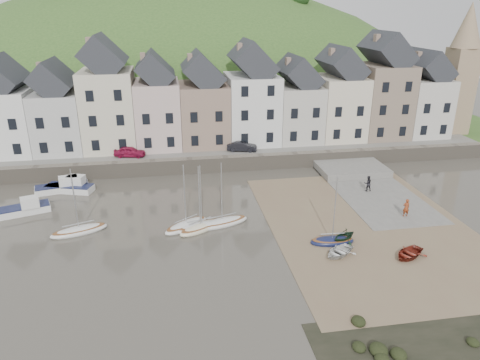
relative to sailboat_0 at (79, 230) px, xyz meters
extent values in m
plane|color=#484338|center=(15.03, -3.07, -0.26)|extent=(160.00, 160.00, 0.00)
cube|color=#315522|center=(15.03, 28.93, 0.49)|extent=(90.00, 30.00, 1.50)
cube|color=slate|center=(15.03, 17.43, 1.29)|extent=(70.00, 7.00, 0.10)
cube|color=slate|center=(15.03, 13.93, 0.64)|extent=(70.00, 1.20, 1.80)
cube|color=#796149|center=(26.03, -3.07, -0.23)|extent=(18.00, 26.00, 0.06)
cube|color=slate|center=(30.03, 4.93, -0.20)|extent=(8.00, 18.00, 0.12)
ellipsoid|color=#315522|center=(10.03, 56.93, -18.26)|extent=(134.40, 84.00, 84.00)
cylinder|color=#382619|center=(-6.97, 44.93, 17.74)|extent=(0.50, 0.50, 3.00)
cylinder|color=#382619|center=(7.03, 48.93, 17.74)|extent=(0.50, 0.50, 3.00)
cylinder|color=#382619|center=(21.03, 46.93, 17.74)|extent=(0.50, 0.50, 3.00)
cylinder|color=#382619|center=(33.03, 45.93, 17.74)|extent=(0.50, 0.50, 3.00)
cube|color=silver|center=(-10.97, 20.93, 5.24)|extent=(6.00, 8.00, 8.00)
cube|color=#BBBBB6|center=(-5.02, 20.93, 4.99)|extent=(5.80, 8.00, 7.50)
cube|color=gray|center=(-6.47, 20.93, 11.66)|extent=(0.60, 0.90, 1.40)
cube|color=beige|center=(1.13, 20.93, 6.24)|extent=(6.40, 8.00, 10.00)
cube|color=gray|center=(-0.47, 20.93, 14.46)|extent=(0.60, 0.90, 1.40)
cube|color=#C4A9A2|center=(7.18, 20.93, 5.49)|extent=(5.60, 8.00, 8.50)
cube|color=gray|center=(5.78, 20.93, 12.56)|extent=(0.60, 0.90, 1.40)
cube|color=#8A705F|center=(13.13, 20.93, 5.24)|extent=(6.20, 8.00, 8.00)
cube|color=gray|center=(11.58, 20.93, 12.36)|extent=(0.60, 0.90, 1.40)
cube|color=silver|center=(19.58, 20.93, 5.74)|extent=(6.60, 8.00, 9.00)
cube|color=gray|center=(17.93, 20.93, 13.57)|extent=(0.60, 0.90, 1.40)
cube|color=#BBB7AB|center=(25.83, 20.93, 4.99)|extent=(5.80, 8.00, 7.50)
cube|color=gray|center=(24.38, 20.93, 11.66)|extent=(0.60, 0.90, 1.40)
cube|color=beige|center=(31.78, 20.93, 5.49)|extent=(6.00, 8.00, 8.50)
cube|color=gray|center=(30.28, 20.93, 12.76)|extent=(0.60, 0.90, 1.40)
cube|color=#83705E|center=(38.03, 20.93, 6.24)|extent=(6.40, 8.00, 10.00)
cube|color=gray|center=(36.43, 20.93, 14.46)|extent=(0.60, 0.90, 1.40)
cube|color=beige|center=(44.18, 20.93, 5.24)|extent=(5.80, 8.00, 8.00)
cube|color=gray|center=(42.73, 20.93, 12.16)|extent=(0.60, 0.90, 1.40)
cube|color=#997F60|center=(49.58, 20.93, 7.24)|extent=(3.50, 3.50, 12.00)
cone|color=#997F60|center=(49.58, 20.93, 16.24)|extent=(4.00, 4.00, 6.00)
ellipsoid|color=white|center=(0.00, 0.00, -0.06)|extent=(5.19, 3.07, 0.84)
ellipsoid|color=brown|center=(0.00, 0.00, 0.16)|extent=(4.77, 2.81, 0.20)
cylinder|color=#B2B5B7|center=(0.00, 0.00, 3.04)|extent=(0.10, 0.10, 5.60)
cylinder|color=#B2B5B7|center=(0.00, 0.00, 0.69)|extent=(2.61, 0.99, 0.08)
ellipsoid|color=white|center=(9.47, -0.54, -0.06)|extent=(4.65, 3.90, 0.84)
ellipsoid|color=brown|center=(9.47, -0.54, 0.16)|extent=(4.27, 3.57, 0.20)
cylinder|color=#B2B5B7|center=(9.47, -0.54, 3.04)|extent=(0.10, 0.10, 5.60)
cylinder|color=#B2B5B7|center=(9.47, -0.54, 0.69)|extent=(2.13, 1.54, 0.08)
ellipsoid|color=beige|center=(10.72, -1.17, -0.06)|extent=(4.55, 3.63, 0.84)
ellipsoid|color=brown|center=(10.72, -1.17, 0.16)|extent=(4.17, 3.32, 0.20)
cylinder|color=#B2B5B7|center=(10.72, -1.17, 3.04)|extent=(0.10, 0.10, 5.60)
cylinder|color=#B2B5B7|center=(10.72, -1.17, 0.69)|extent=(2.10, 1.37, 0.08)
ellipsoid|color=white|center=(10.87, -0.98, -0.06)|extent=(5.23, 2.67, 0.84)
ellipsoid|color=brown|center=(10.87, -0.98, 0.16)|extent=(4.80, 2.44, 0.20)
cylinder|color=#B2B5B7|center=(10.87, -0.98, 3.04)|extent=(0.10, 0.10, 5.60)
cylinder|color=#B2B5B7|center=(10.87, -0.98, 0.69)|extent=(2.69, 0.75, 0.08)
ellipsoid|color=white|center=(12.78, -0.52, -0.06)|extent=(5.36, 3.00, 0.84)
ellipsoid|color=brown|center=(12.78, -0.52, 0.16)|extent=(4.92, 2.74, 0.20)
cylinder|color=#B2B5B7|center=(12.78, -0.52, 3.04)|extent=(0.10, 0.10, 5.60)
cylinder|color=#B2B5B7|center=(12.78, -0.52, 0.69)|extent=(2.72, 0.94, 0.08)
ellipsoid|color=#141B40|center=(21.60, -5.46, -0.06)|extent=(3.86, 1.69, 0.84)
ellipsoid|color=brown|center=(21.60, -5.46, 0.16)|extent=(3.55, 1.54, 0.20)
cylinder|color=#B2B5B7|center=(21.60, -5.46, 3.04)|extent=(0.10, 0.10, 5.60)
cylinder|color=#B2B5B7|center=(21.60, -5.46, 0.69)|extent=(2.08, 0.19, 0.08)
cube|color=white|center=(-3.50, 10.44, 0.09)|extent=(5.74, 2.92, 0.70)
cube|color=#141B40|center=(-3.50, 10.44, 0.46)|extent=(5.64, 2.94, 0.08)
cube|color=white|center=(-2.70, 10.25, 0.94)|extent=(2.15, 1.61, 1.00)
cube|color=white|center=(-5.93, 5.16, 0.09)|extent=(4.92, 3.06, 0.70)
cube|color=#141B40|center=(-5.93, 5.16, 0.46)|extent=(4.85, 3.08, 0.08)
cube|color=white|center=(-5.28, 4.94, 0.94)|extent=(1.91, 1.65, 1.00)
cube|color=white|center=(-2.64, 10.12, 0.09)|extent=(5.39, 3.18, 0.70)
cube|color=#141B40|center=(-2.64, 10.12, 0.46)|extent=(5.31, 3.19, 0.08)
cube|color=white|center=(-1.91, 10.35, 0.94)|extent=(2.07, 1.69, 1.00)
imported|color=silver|center=(21.43, -7.43, 0.10)|extent=(3.60, 3.34, 0.61)
imported|color=black|center=(22.64, -5.51, 0.43)|extent=(3.08, 2.93, 1.26)
imported|color=maroon|center=(26.89, -8.60, 0.11)|extent=(3.73, 3.43, 0.63)
imported|color=maroon|center=(30.30, -1.75, 0.75)|extent=(0.67, 0.46, 1.77)
imported|color=black|center=(29.37, 4.75, 0.73)|extent=(0.90, 0.74, 1.73)
imported|color=#9D1640|center=(3.52, 16.43, 1.98)|extent=(4.03, 2.35, 1.29)
imported|color=black|center=(17.51, 16.43, 1.96)|extent=(3.98, 2.21, 1.24)
cube|color=black|center=(23.03, -18.07, -0.24)|extent=(14.00, 6.00, 0.05)
ellipsoid|color=black|center=(20.74, -18.66, -0.07)|extent=(0.95, 1.05, 0.62)
ellipsoid|color=black|center=(25.66, -18.41, -0.11)|extent=(0.73, 0.80, 0.47)
ellipsoid|color=black|center=(19.64, -18.84, -0.09)|extent=(0.87, 0.95, 0.56)
ellipsoid|color=black|center=(19.64, -15.56, -0.08)|extent=(0.92, 1.01, 0.60)
ellipsoid|color=black|center=(19.75, -18.17, -0.04)|extent=(1.08, 1.19, 0.70)
ellipsoid|color=black|center=(18.75, -17.71, -0.10)|extent=(0.81, 0.89, 0.53)
camera|label=1|loc=(8.44, -37.09, 18.68)|focal=33.30mm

